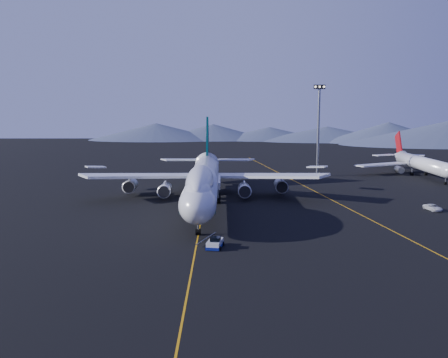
{
  "coord_description": "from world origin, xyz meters",
  "views": [
    {
      "loc": [
        4.11,
        -110.8,
        21.89
      ],
      "look_at": [
        4.6,
        0.23,
        6.0
      ],
      "focal_mm": 40.0,
      "sensor_mm": 36.0,
      "label": 1
    }
  ],
  "objects_px": {
    "pushback_tug": "(215,244)",
    "service_van": "(433,207)",
    "boeing_747": "(204,180)",
    "second_jet": "(420,163)",
    "floodlight_mast": "(318,130)"
  },
  "relations": [
    {
      "from": "second_jet",
      "to": "service_van",
      "type": "height_order",
      "value": "second_jet"
    },
    {
      "from": "boeing_747",
      "to": "service_van",
      "type": "relative_size",
      "value": 15.42
    },
    {
      "from": "boeing_747",
      "to": "service_van",
      "type": "xyz_separation_m",
      "value": [
        49.52,
        -5.85,
        -5.16
      ]
    },
    {
      "from": "boeing_747",
      "to": "floodlight_mast",
      "type": "relative_size",
      "value": 2.49
    },
    {
      "from": "second_jet",
      "to": "floodlight_mast",
      "type": "xyz_separation_m",
      "value": [
        -33.49,
        -0.7,
        10.65
      ]
    },
    {
      "from": "pushback_tug",
      "to": "service_van",
      "type": "xyz_separation_m",
      "value": [
        46.52,
        28.61,
        0.07
      ]
    },
    {
      "from": "pushback_tug",
      "to": "floodlight_mast",
      "type": "height_order",
      "value": "floodlight_mast"
    },
    {
      "from": "service_van",
      "to": "boeing_747",
      "type": "bearing_deg",
      "value": 161.43
    },
    {
      "from": "second_jet",
      "to": "floodlight_mast",
      "type": "relative_size",
      "value": 1.64
    },
    {
      "from": "boeing_747",
      "to": "second_jet",
      "type": "distance_m",
      "value": 84.63
    },
    {
      "from": "pushback_tug",
      "to": "floodlight_mast",
      "type": "xyz_separation_m",
      "value": [
        32.0,
        83.45,
        14.17
      ]
    },
    {
      "from": "boeing_747",
      "to": "second_jet",
      "type": "height_order",
      "value": "boeing_747"
    },
    {
      "from": "service_van",
      "to": "floodlight_mast",
      "type": "relative_size",
      "value": 0.16
    },
    {
      "from": "second_jet",
      "to": "floodlight_mast",
      "type": "bearing_deg",
      "value": 159.27
    },
    {
      "from": "second_jet",
      "to": "boeing_747",
      "type": "bearing_deg",
      "value": -165.97
    }
  ]
}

